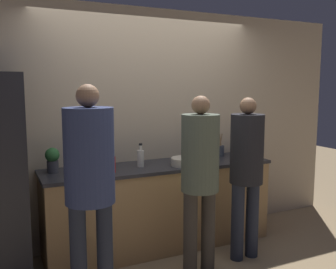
# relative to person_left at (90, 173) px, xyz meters

# --- Properties ---
(ground_plane) EXTENTS (14.00, 14.00, 0.00)m
(ground_plane) POSITION_rel_person_left_xyz_m (0.94, 0.43, -1.08)
(ground_plane) COLOR #9E8460
(wall_back) EXTENTS (5.20, 0.06, 2.60)m
(wall_back) POSITION_rel_person_left_xyz_m (0.94, 1.12, 0.22)
(wall_back) COLOR #C6B293
(wall_back) RESTS_ON ground_plane
(counter) EXTENTS (2.48, 0.67, 0.91)m
(counter) POSITION_rel_person_left_xyz_m (0.94, 0.80, -0.62)
(counter) COLOR tan
(counter) RESTS_ON ground_plane
(person_left) EXTENTS (0.39, 0.39, 1.76)m
(person_left) POSITION_rel_person_left_xyz_m (0.00, 0.00, 0.00)
(person_left) COLOR #232838
(person_left) RESTS_ON ground_plane
(person_center) EXTENTS (0.34, 0.34, 1.66)m
(person_center) POSITION_rel_person_left_xyz_m (1.02, 0.07, -0.09)
(person_center) COLOR #38332D
(person_center) RESTS_ON ground_plane
(person_right) EXTENTS (0.33, 0.33, 1.64)m
(person_right) POSITION_rel_person_left_xyz_m (1.60, 0.16, -0.12)
(person_right) COLOR #232838
(person_right) RESTS_ON ground_plane
(fruit_bowl) EXTENTS (0.30, 0.30, 0.12)m
(fruit_bowl) POSITION_rel_person_left_xyz_m (1.17, 0.63, -0.12)
(fruit_bowl) COLOR beige
(fruit_bowl) RESTS_ON counter
(utensil_crock) EXTENTS (0.10, 0.10, 0.27)m
(utensil_crock) POSITION_rel_person_left_xyz_m (1.80, 0.94, -0.10)
(utensil_crock) COLOR #3D424C
(utensil_crock) RESTS_ON counter
(bottle_red) EXTENTS (0.05, 0.05, 0.22)m
(bottle_red) POSITION_rel_person_left_xyz_m (0.38, 0.64, -0.08)
(bottle_red) COLOR red
(bottle_red) RESTS_ON counter
(bottle_clear) EXTENTS (0.07, 0.07, 0.25)m
(bottle_clear) POSITION_rel_person_left_xyz_m (0.71, 0.77, -0.07)
(bottle_clear) COLOR silver
(bottle_clear) RESTS_ON counter
(cup_black) EXTENTS (0.09, 0.09, 0.09)m
(cup_black) POSITION_rel_person_left_xyz_m (2.03, 0.59, -0.12)
(cup_black) COLOR #28282D
(cup_black) RESTS_ON counter
(potted_plant) EXTENTS (0.14, 0.14, 0.25)m
(potted_plant) POSITION_rel_person_left_xyz_m (-0.15, 0.88, -0.03)
(potted_plant) COLOR #3D3D42
(potted_plant) RESTS_ON counter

